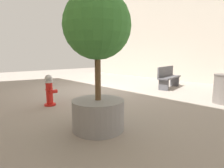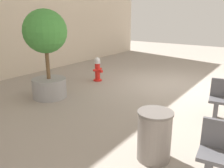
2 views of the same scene
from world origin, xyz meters
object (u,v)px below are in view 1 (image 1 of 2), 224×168
trash_bin (224,89)px  fire_hydrant (49,90)px  bench_near (168,77)px  planter_tree (97,48)px

trash_bin → fire_hydrant: bearing=-40.8°
bench_near → trash_bin: size_ratio=2.05×
bench_near → trash_bin: (1.17, 2.47, -0.06)m
fire_hydrant → planter_tree: bearing=89.0°
planter_tree → trash_bin: 4.20m
planter_tree → trash_bin: bearing=164.5°
fire_hydrant → bench_near: size_ratio=0.50×
planter_tree → bench_near: bearing=-164.7°
fire_hydrant → planter_tree: size_ratio=0.35×
bench_near → trash_bin: bearing=64.6°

